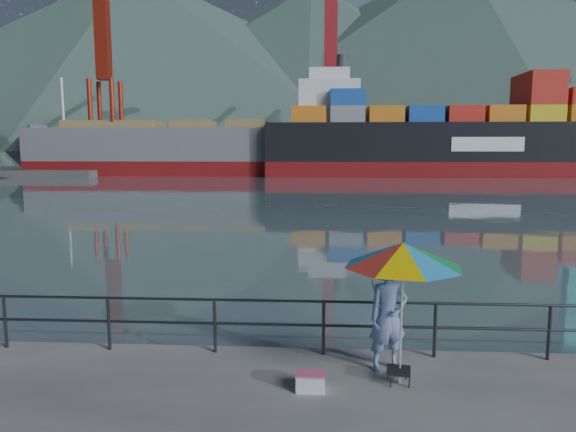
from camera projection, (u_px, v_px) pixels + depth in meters
The scene contains 13 objects.
harbor_water at pixel (307, 164), 136.60m from camera, with size 500.00×280.00×0.00m, color slate.
far_dock at pixel (354, 169), 99.40m from camera, with size 200.00×40.00×0.40m, color #514F4C.
guardrail at pixel (162, 324), 9.50m from camera, with size 22.00×0.06×1.03m.
mountains at pixel (407, 70), 206.82m from camera, with size 600.00×332.80×80.00m.
port_cranes at pixel (483, 77), 87.24m from camera, with size 116.00×28.00×38.40m.
container_stacks at pixel (487, 153), 97.94m from camera, with size 58.00×5.40×7.80m.
fisherman at pixel (388, 317), 8.64m from camera, with size 0.68×0.45×1.87m, color navy.
beach_umbrella at pixel (403, 255), 8.00m from camera, with size 2.20×2.20×2.29m.
folding_stool at pixel (398, 376), 8.21m from camera, with size 0.43×0.43×0.24m.
cooler_bag at pixel (311, 382), 7.98m from camera, with size 0.45×0.30×0.26m, color silver.
fishing_rod at pixel (376, 347), 9.73m from camera, with size 0.02×0.02×2.13m, color black.
bulk_carrier at pixel (225, 148), 80.52m from camera, with size 56.79×9.83×14.50m.
container_ship at pixel (488, 136), 76.60m from camera, with size 62.68×10.45×18.10m.
Camera 1 is at (2.87, -7.31, 3.73)m, focal length 32.00 mm.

